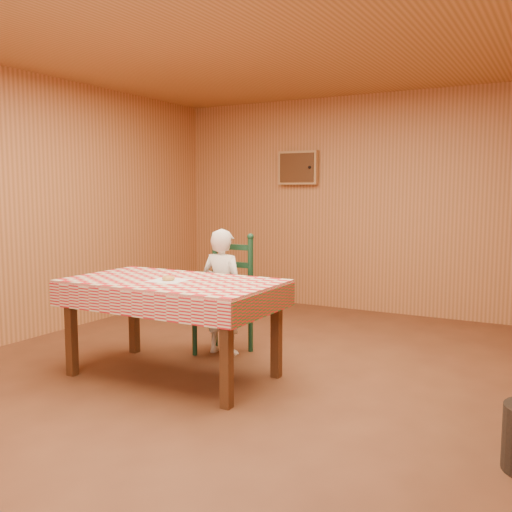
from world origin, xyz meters
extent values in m
plane|color=brown|center=(0.00, 0.00, 0.00)|extent=(6.00, 6.00, 0.00)
cube|color=#B47241|center=(0.00, 3.00, 1.30)|extent=(5.00, 0.10, 2.60)
cube|color=#B47241|center=(-2.50, 0.00, 1.30)|extent=(0.10, 6.00, 2.60)
cube|color=#B37B42|center=(0.00, 0.00, 2.60)|extent=(5.00, 6.00, 0.10)
cube|color=#B38350|center=(-0.90, 2.94, 1.75)|extent=(0.52, 0.08, 0.42)
cube|color=#4C2A14|center=(-0.90, 2.90, 1.75)|extent=(0.46, 0.02, 0.36)
sphere|color=black|center=(-0.72, 2.88, 1.75)|extent=(0.04, 0.04, 0.04)
cube|color=#4C2A14|center=(-0.54, -0.16, 0.72)|extent=(1.60, 0.90, 0.06)
cube|color=#4C2A14|center=(-1.26, -0.53, 0.34)|extent=(0.07, 0.07, 0.69)
cube|color=#4C2A14|center=(0.18, -0.53, 0.34)|extent=(0.07, 0.07, 0.69)
cube|color=#4C2A14|center=(-1.26, 0.21, 0.34)|extent=(0.07, 0.07, 0.69)
cube|color=#4C2A14|center=(0.18, 0.21, 0.34)|extent=(0.07, 0.07, 0.69)
cube|color=red|center=(-0.54, -0.16, 0.76)|extent=(1.64, 0.94, 0.02)
cube|color=red|center=(-0.54, -0.63, 0.66)|extent=(1.64, 0.02, 0.18)
cube|color=red|center=(-0.54, 0.31, 0.66)|extent=(1.64, 0.02, 0.18)
cube|color=#2D5A29|center=(-1.36, -0.16, 0.66)|extent=(0.02, 0.94, 0.18)
cube|color=#2D5A29|center=(0.28, -0.16, 0.66)|extent=(0.02, 0.94, 0.18)
cube|color=black|center=(-0.54, 0.57, 0.43)|extent=(0.44, 0.40, 0.04)
cylinder|color=black|center=(-0.73, 0.40, 0.21)|extent=(0.04, 0.04, 0.41)
cylinder|color=black|center=(-0.35, 0.40, 0.21)|extent=(0.04, 0.04, 0.41)
cylinder|color=black|center=(-0.73, 0.74, 0.21)|extent=(0.04, 0.04, 0.41)
cylinder|color=black|center=(-0.35, 0.74, 0.21)|extent=(0.04, 0.04, 0.41)
cylinder|color=black|center=(-0.73, 0.74, 0.75)|extent=(0.05, 0.05, 0.60)
sphere|color=black|center=(-0.73, 0.74, 1.05)|extent=(0.06, 0.06, 0.06)
cylinder|color=black|center=(-0.35, 0.74, 0.75)|extent=(0.05, 0.05, 0.60)
sphere|color=black|center=(-0.35, 0.74, 1.05)|extent=(0.06, 0.06, 0.06)
cube|color=black|center=(-0.54, 0.74, 0.63)|extent=(0.38, 0.03, 0.05)
cube|color=black|center=(-0.54, 0.74, 0.79)|extent=(0.38, 0.03, 0.05)
cube|color=black|center=(-0.54, 0.74, 0.95)|extent=(0.38, 0.03, 0.05)
imported|color=silver|center=(-0.54, 0.57, 0.56)|extent=(0.41, 0.27, 1.12)
cube|color=white|center=(-0.54, -0.21, 0.77)|extent=(0.28, 0.28, 0.00)
torus|color=#CE9049|center=(-0.54, -0.21, 0.79)|extent=(0.11, 0.11, 0.03)
camera|label=1|loc=(2.13, -3.68, 1.45)|focal=40.00mm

